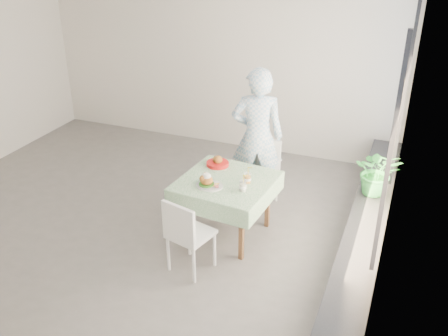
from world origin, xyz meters
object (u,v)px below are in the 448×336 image
at_px(juice_cup_orange, 248,178).
at_px(main_dish, 208,182).
at_px(chair_near, 190,248).
at_px(diner, 257,137).
at_px(potted_plant, 378,172).
at_px(chair_far, 260,186).
at_px(cafe_table, 226,201).

bearing_deg(juice_cup_orange, main_dish, -147.61).
bearing_deg(chair_near, diner, 84.34).
distance_m(main_dish, juice_cup_orange, 0.46).
height_order(chair_near, diner, diner).
xyz_separation_m(chair_near, potted_plant, (1.73, 1.55, 0.52)).
height_order(chair_near, main_dish, main_dish).
bearing_deg(main_dish, juice_cup_orange, 32.39).
height_order(main_dish, potted_plant, potted_plant).
bearing_deg(chair_far, diner, 133.86).
bearing_deg(cafe_table, chair_near, -97.92).
bearing_deg(diner, juice_cup_orange, 85.52).
bearing_deg(potted_plant, juice_cup_orange, -151.57).
bearing_deg(main_dish, chair_far, 74.08).
xyz_separation_m(main_dish, juice_cup_orange, (0.39, 0.25, 0.00)).
bearing_deg(chair_near, main_dish, 93.03).
height_order(cafe_table, chair_near, chair_near).
relative_size(diner, juice_cup_orange, 7.58).
bearing_deg(cafe_table, potted_plant, 25.37).
relative_size(chair_far, main_dish, 2.78).
height_order(chair_near, juice_cup_orange, juice_cup_orange).
bearing_deg(potted_plant, chair_far, 177.39).
bearing_deg(diner, chair_far, 117.70).
bearing_deg(main_dish, diner, 80.17).
bearing_deg(juice_cup_orange, diner, 101.68).
height_order(chair_near, potted_plant, potted_plant).
relative_size(chair_near, main_dish, 2.77).
xyz_separation_m(cafe_table, chair_near, (-0.11, -0.78, -0.19)).
relative_size(cafe_table, main_dish, 3.55).
relative_size(cafe_table, potted_plant, 1.94).
relative_size(main_dish, juice_cup_orange, 1.30).
xyz_separation_m(cafe_table, diner, (0.06, 0.94, 0.47)).
relative_size(chair_far, potted_plant, 1.52).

